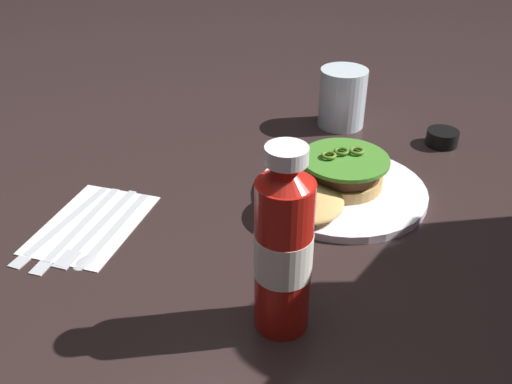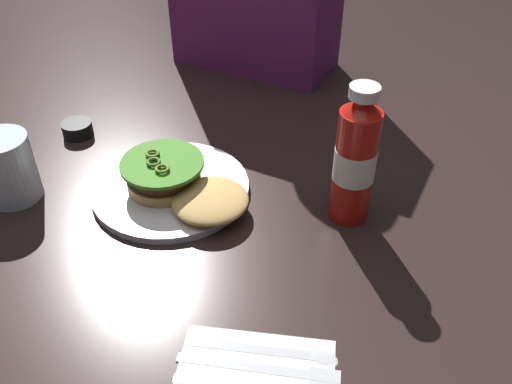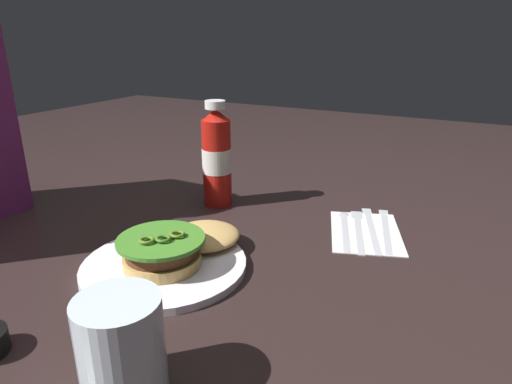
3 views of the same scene
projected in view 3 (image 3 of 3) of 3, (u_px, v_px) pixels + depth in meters
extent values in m
plane|color=black|center=(222.00, 279.00, 0.66)|extent=(3.00, 3.00, 0.00)
cylinder|color=white|center=(165.00, 266.00, 0.69)|extent=(0.25, 0.25, 0.01)
cylinder|color=tan|center=(163.00, 260.00, 0.67)|extent=(0.12, 0.12, 0.02)
cylinder|color=#512D19|center=(162.00, 250.00, 0.67)|extent=(0.11, 0.11, 0.02)
cylinder|color=red|center=(161.00, 243.00, 0.67)|extent=(0.10, 0.10, 0.01)
cylinder|color=#407F26|center=(161.00, 240.00, 0.66)|extent=(0.13, 0.13, 0.01)
torus|color=#54741F|center=(147.00, 240.00, 0.65)|extent=(0.02, 0.02, 0.01)
torus|color=#587621|center=(177.00, 234.00, 0.66)|extent=(0.02, 0.02, 0.01)
torus|color=#406B1D|center=(163.00, 239.00, 0.65)|extent=(0.02, 0.02, 0.01)
ellipsoid|color=tan|center=(205.00, 236.00, 0.75)|extent=(0.12, 0.12, 0.03)
cylinder|color=red|center=(217.00, 163.00, 0.92)|extent=(0.06, 0.06, 0.18)
cone|color=red|center=(215.00, 114.00, 0.89)|extent=(0.05, 0.05, 0.02)
cylinder|color=white|center=(215.00, 105.00, 0.88)|extent=(0.04, 0.04, 0.02)
cylinder|color=white|center=(217.00, 160.00, 0.92)|extent=(0.06, 0.06, 0.05)
cylinder|color=silver|center=(122.00, 347.00, 0.44)|extent=(0.09, 0.09, 0.11)
cube|color=white|center=(366.00, 232.00, 0.82)|extent=(0.21, 0.18, 0.00)
cube|color=silver|center=(386.00, 231.00, 0.81)|extent=(0.17, 0.06, 0.00)
cube|color=silver|center=(384.00, 216.00, 0.88)|extent=(0.08, 0.04, 0.00)
cube|color=silver|center=(373.00, 230.00, 0.81)|extent=(0.18, 0.07, 0.00)
cube|color=silver|center=(368.00, 214.00, 0.88)|extent=(0.08, 0.04, 0.00)
cube|color=silver|center=(359.00, 230.00, 0.82)|extent=(0.18, 0.07, 0.00)
cube|color=silver|center=(357.00, 213.00, 0.89)|extent=(0.04, 0.03, 0.00)
cube|color=silver|center=(345.00, 229.00, 0.82)|extent=(0.17, 0.07, 0.00)
ellipsoid|color=silver|center=(344.00, 213.00, 0.89)|extent=(0.04, 0.03, 0.00)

